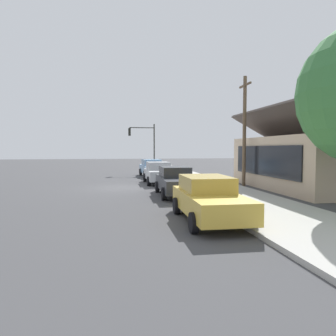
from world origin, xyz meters
TOP-DOWN VIEW (x-y plane):
  - ground_plane at (0.00, 0.00)m, footprint 120.00×120.00m
  - sidewalk_curb at (0.00, 5.60)m, footprint 60.00×4.20m
  - car_skyblue at (-8.21, 2.87)m, footprint 4.86×2.18m
  - car_silver at (-2.17, 2.67)m, footprint 4.51×2.06m
  - car_charcoal at (4.03, 2.75)m, footprint 4.80×2.05m
  - car_mustard at (10.32, 2.74)m, footprint 4.77×2.14m
  - storefront_building at (2.57, 11.98)m, footprint 10.92×6.81m
  - traffic_light_main at (-12.26, 2.54)m, footprint 0.37×2.79m
  - utility_pole_wooden at (0.64, 8.20)m, footprint 1.80×0.24m
  - fire_hydrant_red at (8.52, 4.20)m, footprint 0.22×0.22m

SIDE VIEW (x-z plane):
  - ground_plane at x=0.00m, z-range 0.00..0.00m
  - sidewalk_curb at x=0.00m, z-range 0.00..0.16m
  - fire_hydrant_red at x=8.52m, z-range 0.14..0.85m
  - car_silver at x=-2.17m, z-range 0.02..1.61m
  - car_charcoal at x=4.03m, z-range 0.02..1.61m
  - car_skyblue at x=-8.21m, z-range 0.02..1.61m
  - car_mustard at x=10.32m, z-range 0.02..1.61m
  - storefront_building at x=2.57m, z-range -0.78..4.43m
  - traffic_light_main at x=-12.26m, z-range 0.89..6.09m
  - utility_pole_wooden at x=0.64m, z-range 0.18..7.68m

